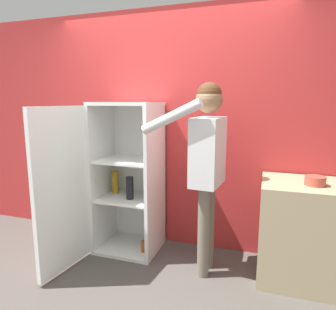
# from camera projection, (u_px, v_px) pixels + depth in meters

# --- Properties ---
(ground_plane) EXTENTS (12.00, 12.00, 0.00)m
(ground_plane) POSITION_uv_depth(u_px,v_px,m) (134.00, 287.00, 2.59)
(ground_plane) COLOR #4C4742
(wall_back) EXTENTS (7.00, 0.06, 2.55)m
(wall_back) POSITION_uv_depth(u_px,v_px,m) (169.00, 130.00, 3.28)
(wall_back) COLOR #B72D2D
(wall_back) RESTS_ON ground_plane
(refrigerator) EXTENTS (0.77, 1.20, 1.58)m
(refrigerator) POSITION_uv_depth(u_px,v_px,m) (117.00, 180.00, 3.10)
(refrigerator) COLOR white
(refrigerator) RESTS_ON ground_plane
(person) EXTENTS (0.69, 0.55, 1.75)m
(person) POSITION_uv_depth(u_px,v_px,m) (207.00, 154.00, 2.66)
(person) COLOR #726656
(person) RESTS_ON ground_plane
(counter) EXTENTS (0.67, 0.64, 0.90)m
(counter) POSITION_uv_depth(u_px,v_px,m) (299.00, 231.00, 2.66)
(counter) COLOR tan
(counter) RESTS_ON ground_plane
(bowl) EXTENTS (0.17, 0.17, 0.08)m
(bowl) POSITION_uv_depth(u_px,v_px,m) (315.00, 181.00, 2.49)
(bowl) COLOR #B24738
(bowl) RESTS_ON counter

